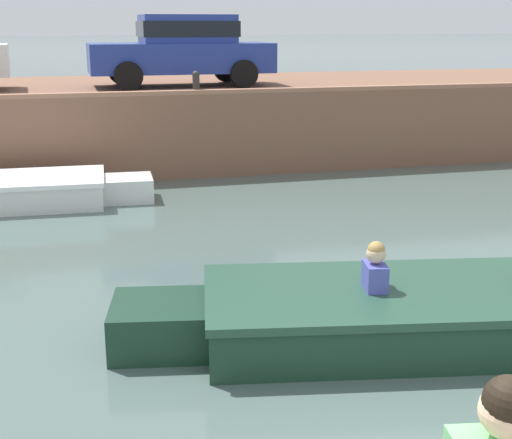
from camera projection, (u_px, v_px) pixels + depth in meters
The scene contains 6 objects.
ground_plane at pixel (249, 275), 8.93m from camera, with size 400.00×400.00×0.00m, color #4C605B.
far_quay_wall at pixel (158, 119), 16.93m from camera, with size 60.00×6.00×1.69m, color brown.
far_wall_coping at pixel (174, 93), 14.01m from camera, with size 60.00×0.24×0.08m, color #9F6C52.
motorboat_passing at pixel (421, 312), 7.06m from camera, with size 5.76×2.53×1.02m.
car_left_inner_blue at pixel (183, 47), 15.74m from camera, with size 4.01×1.90×1.54m.
mooring_bollard_mid at pixel (196, 81), 14.20m from camera, with size 0.15×0.15×0.45m.
Camera 1 is at (-2.06, -2.34, 3.03)m, focal length 50.00 mm.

